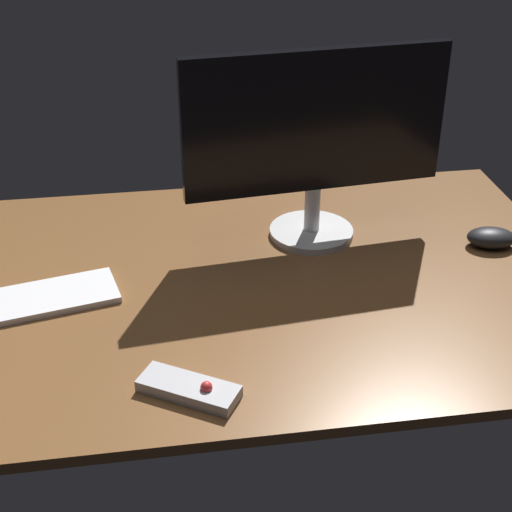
# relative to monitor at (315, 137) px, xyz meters

# --- Properties ---
(desk) EXTENTS (1.40, 0.84, 0.02)m
(desk) POSITION_rel_monitor_xyz_m (-0.21, -0.15, -0.23)
(desk) COLOR brown
(desk) RESTS_ON ground
(monitor) EXTENTS (0.53, 0.17, 0.39)m
(monitor) POSITION_rel_monitor_xyz_m (0.00, 0.00, 0.00)
(monitor) COLOR silver
(monitor) RESTS_ON desk
(keyboard) EXTENTS (0.36, 0.18, 0.01)m
(keyboard) POSITION_rel_monitor_xyz_m (-0.57, -0.18, -0.21)
(keyboard) COLOR white
(keyboard) RESTS_ON desk
(computer_mouse) EXTENTS (0.11, 0.08, 0.04)m
(computer_mouse) POSITION_rel_monitor_xyz_m (0.35, -0.10, -0.20)
(computer_mouse) COLOR black
(computer_mouse) RESTS_ON desk
(media_remote) EXTENTS (0.16, 0.13, 0.03)m
(media_remote) POSITION_rel_monitor_xyz_m (-0.29, -0.47, -0.21)
(media_remote) COLOR #B7B7BC
(media_remote) RESTS_ON desk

